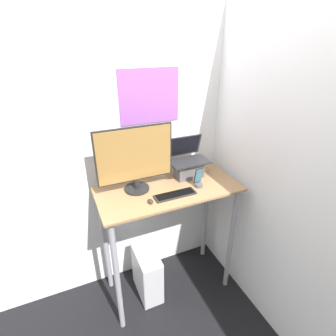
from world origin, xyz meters
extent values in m
plane|color=black|center=(0.00, 0.00, 0.00)|extent=(12.00, 12.00, 0.00)
cube|color=silver|center=(0.00, 0.64, 1.30)|extent=(6.00, 0.05, 2.60)
cube|color=purple|center=(-0.02, 0.61, 1.81)|extent=(0.51, 0.01, 0.44)
cube|color=silver|center=(0.67, 0.00, 1.30)|extent=(0.05, 6.00, 2.60)
cube|color=#936D47|center=(0.00, 0.28, 1.13)|extent=(1.17, 0.56, 0.02)
cylinder|color=gray|center=(-0.53, 0.05, 0.56)|extent=(0.05, 0.05, 1.12)
cylinder|color=gray|center=(0.53, 0.05, 0.56)|extent=(0.05, 0.05, 1.12)
cylinder|color=gray|center=(-0.53, 0.50, 0.56)|extent=(0.05, 0.05, 1.12)
cylinder|color=gray|center=(0.53, 0.50, 0.56)|extent=(0.05, 0.05, 1.12)
cube|color=#4C4C51|center=(0.24, 0.38, 1.21)|extent=(0.24, 0.14, 0.14)
cube|color=#262628|center=(0.24, 0.38, 1.28)|extent=(0.34, 0.19, 0.02)
cube|color=#262628|center=(0.24, 0.50, 1.39)|extent=(0.34, 0.06, 0.19)
cube|color=black|center=(0.24, 0.50, 1.39)|extent=(0.31, 0.05, 0.17)
cylinder|color=black|center=(-0.24, 0.35, 1.15)|extent=(0.20, 0.20, 0.02)
cylinder|color=black|center=(-0.24, 0.35, 1.20)|extent=(0.05, 0.05, 0.08)
cube|color=black|center=(-0.24, 0.36, 1.45)|extent=(0.60, 0.01, 0.44)
cube|color=olive|center=(-0.24, 0.35, 1.45)|extent=(0.58, 0.01, 0.42)
cube|color=black|center=(0.00, 0.15, 1.15)|extent=(0.33, 0.10, 0.01)
cube|color=black|center=(0.00, 0.15, 1.15)|extent=(0.31, 0.09, 0.00)
ellipsoid|color=#262626|center=(-0.21, 0.13, 1.15)|extent=(0.04, 0.06, 0.03)
cylinder|color=#4C4C51|center=(0.23, 0.19, 1.15)|extent=(0.06, 0.06, 0.03)
cube|color=black|center=(0.23, 0.21, 1.23)|extent=(0.06, 0.04, 0.14)
cube|color=#336072|center=(0.23, 0.20, 1.24)|extent=(0.06, 0.03, 0.13)
cube|color=silver|center=(-0.21, 0.29, 0.24)|extent=(0.19, 0.38, 0.49)
cube|color=#ADADB2|center=(-0.21, 0.10, 0.24)|extent=(0.18, 0.01, 0.46)
camera|label=1|loc=(-0.74, -1.41, 2.24)|focal=28.00mm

